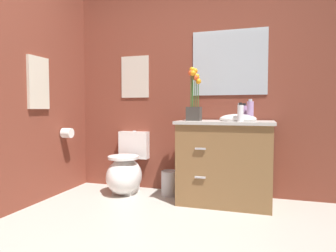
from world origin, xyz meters
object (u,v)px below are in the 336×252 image
(flower_vase, at_px, (194,100))
(toilet_paper_roll, at_px, (67,133))
(soap_bottle, at_px, (244,113))
(hanging_towel, at_px, (38,83))
(wall_mirror, at_px, (229,63))
(trash_bin, at_px, (169,183))
(hand_wash_bottle, at_px, (240,113))
(toilet, at_px, (126,171))
(wall_poster, at_px, (135,77))
(lotion_bottle, at_px, (250,111))
(vanity_cabinet, at_px, (225,161))

(flower_vase, bearing_deg, toilet_paper_roll, -174.40)
(soap_bottle, height_order, hanging_towel, hanging_towel)
(wall_mirror, relative_size, toilet_paper_roll, 7.27)
(soap_bottle, distance_m, trash_bin, 1.10)
(hand_wash_bottle, height_order, wall_mirror, wall_mirror)
(toilet, bearing_deg, hand_wash_bottle, -7.60)
(trash_bin, height_order, toilet_paper_roll, toilet_paper_roll)
(wall_poster, xyz_separation_m, toilet_paper_roll, (-0.63, -0.46, -0.65))
(toilet, bearing_deg, trash_bin, 6.21)
(flower_vase, bearing_deg, hanging_towel, -160.81)
(wall_poster, bearing_deg, trash_bin, -23.26)
(lotion_bottle, bearing_deg, hand_wash_bottle, -122.92)
(trash_bin, distance_m, wall_mirror, 1.46)
(wall_mirror, bearing_deg, wall_poster, 180.00)
(flower_vase, bearing_deg, soap_bottle, 11.83)
(soap_bottle, bearing_deg, flower_vase, -168.17)
(wall_poster, relative_size, hanging_towel, 0.95)
(hand_wash_bottle, distance_m, hanging_towel, 2.01)
(toilet, bearing_deg, wall_poster, 90.00)
(wall_poster, bearing_deg, soap_bottle, -9.81)
(toilet, height_order, trash_bin, toilet)
(flower_vase, xyz_separation_m, wall_poster, (-0.79, 0.32, 0.29))
(toilet, relative_size, wall_mirror, 0.86)
(lotion_bottle, relative_size, hand_wash_bottle, 1.20)
(flower_vase, relative_size, hand_wash_bottle, 3.04)
(soap_bottle, height_order, lotion_bottle, lotion_bottle)
(hand_wash_bottle, bearing_deg, flower_vase, 166.67)
(vanity_cabinet, distance_m, hand_wash_bottle, 0.53)
(hand_wash_bottle, distance_m, wall_mirror, 0.71)
(toilet, height_order, lotion_bottle, lotion_bottle)
(soap_bottle, xyz_separation_m, hanging_towel, (-1.96, -0.62, 0.30))
(flower_vase, distance_m, wall_mirror, 0.61)
(trash_bin, bearing_deg, toilet_paper_roll, -167.42)
(hanging_towel, xyz_separation_m, toilet_paper_roll, (0.06, 0.37, -0.53))
(vanity_cabinet, bearing_deg, trash_bin, 172.54)
(wall_mirror, xyz_separation_m, toilet_paper_roll, (-1.73, -0.46, -0.77))
(lotion_bottle, xyz_separation_m, wall_poster, (-1.35, 0.31, 0.40))
(lotion_bottle, xyz_separation_m, toilet_paper_roll, (-1.97, -0.16, -0.25))
(wall_mirror, bearing_deg, hanging_towel, -154.89)
(vanity_cabinet, bearing_deg, soap_bottle, 22.51)
(toilet_paper_roll, bearing_deg, flower_vase, 5.60)
(flower_vase, bearing_deg, hand_wash_bottle, -13.33)
(trash_bin, bearing_deg, wall_mirror, 19.26)
(flower_vase, bearing_deg, wall_mirror, 45.93)
(lotion_bottle, bearing_deg, vanity_cabinet, 176.80)
(hand_wash_bottle, bearing_deg, toilet_paper_roll, -179.15)
(vanity_cabinet, distance_m, flower_vase, 0.69)
(trash_bin, distance_m, wall_poster, 1.31)
(soap_bottle, height_order, toilet_paper_roll, soap_bottle)
(toilet, relative_size, vanity_cabinet, 0.68)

